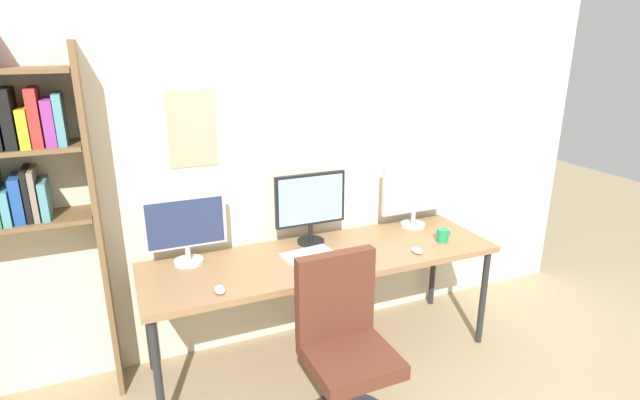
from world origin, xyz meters
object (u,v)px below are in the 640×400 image
at_px(monitor_right, 415,191).
at_px(mouse_left_side, 220,290).
at_px(monitor_center, 310,204).
at_px(laptop_closed, 310,256).
at_px(coffee_mug, 443,235).
at_px(mouse_right_side, 417,251).
at_px(office_chair, 345,364).
at_px(monitor_left, 186,227).
at_px(desk, 323,262).
at_px(keyboard_main, 338,268).

distance_m(monitor_right, mouse_left_side, 1.60).
height_order(monitor_center, laptop_closed, monitor_center).
xyz_separation_m(mouse_left_side, coffee_mug, (1.53, 0.12, 0.03)).
bearing_deg(monitor_right, mouse_right_side, -119.90).
bearing_deg(mouse_left_side, laptop_closed, 19.59).
bearing_deg(laptop_closed, monitor_center, 59.74).
bearing_deg(mouse_right_side, office_chair, -148.39).
distance_m(monitor_right, coffee_mug, 0.40).
bearing_deg(monitor_left, mouse_left_side, -77.75).
bearing_deg(office_chair, mouse_left_side, 143.68).
relative_size(monitor_left, coffee_mug, 4.59).
xyz_separation_m(desk, coffee_mug, (0.83, -0.12, 0.10)).
relative_size(monitor_left, keyboard_main, 1.46).
bearing_deg(mouse_left_side, keyboard_main, 0.28).
bearing_deg(desk, mouse_left_side, -161.74).
relative_size(monitor_right, laptop_closed, 1.60).
bearing_deg(monitor_left, keyboard_main, -28.80).
relative_size(mouse_left_side, mouse_right_side, 1.00).
distance_m(office_chair, monitor_left, 1.22).
relative_size(office_chair, monitor_center, 2.06).
bearing_deg(office_chair, monitor_right, 42.02).
bearing_deg(mouse_right_side, laptop_closed, 163.82).
distance_m(mouse_right_side, coffee_mug, 0.28).
relative_size(keyboard_main, mouse_left_side, 3.48).
xyz_separation_m(office_chair, monitor_left, (-0.66, 0.86, 0.57)).
bearing_deg(laptop_closed, office_chair, -101.39).
height_order(desk, keyboard_main, keyboard_main).
distance_m(monitor_center, monitor_right, 0.80).
bearing_deg(coffee_mug, office_chair, -151.45).
bearing_deg(monitor_center, office_chair, -99.75).
height_order(office_chair, laptop_closed, office_chair).
xyz_separation_m(desk, laptop_closed, (-0.10, -0.02, 0.06)).
bearing_deg(laptop_closed, monitor_left, 155.07).
relative_size(office_chair, mouse_right_side, 10.31).
relative_size(monitor_left, mouse_left_side, 5.07).
xyz_separation_m(monitor_left, laptop_closed, (0.71, -0.23, -0.22)).
bearing_deg(office_chair, keyboard_main, 70.47).
bearing_deg(office_chair, desk, 77.14).
relative_size(monitor_right, keyboard_main, 1.54).
xyz_separation_m(desk, office_chair, (-0.15, -0.65, -0.29)).
distance_m(monitor_left, monitor_center, 0.81).
bearing_deg(coffee_mug, laptop_closed, 173.87).
xyz_separation_m(monitor_center, coffee_mug, (0.83, -0.33, -0.23)).
bearing_deg(keyboard_main, monitor_center, 90.00).
height_order(office_chair, mouse_left_side, office_chair).
bearing_deg(mouse_right_side, keyboard_main, -177.81).
height_order(office_chair, coffee_mug, office_chair).
bearing_deg(monitor_right, mouse_left_side, -163.57).
bearing_deg(monitor_center, keyboard_main, -90.00).
bearing_deg(office_chair, laptop_closed, 85.57).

